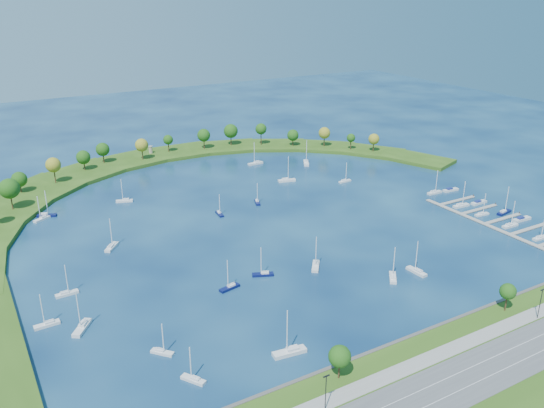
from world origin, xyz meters
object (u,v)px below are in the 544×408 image
moored_boat_0 (193,378)px  docked_boat_5 (522,219)px  moored_boat_1 (47,215)px  moored_boat_6 (290,351)px  moored_boat_13 (316,265)px  moored_boat_16 (112,246)px  moored_boat_20 (263,273)px  docked_boat_7 (504,212)px  moored_boat_2 (124,200)px  docked_boat_8 (461,205)px  docked_boat_2 (540,237)px  moored_boat_10 (47,323)px  harbor_tower (151,150)px  moored_boat_3 (42,218)px  docked_boat_9 (479,202)px  docked_boat_10 (434,192)px  docked_boat_6 (482,214)px  moored_boat_18 (257,201)px  docked_boat_4 (510,225)px  moored_boat_19 (306,162)px  moored_boat_7 (345,180)px  moored_boat_4 (162,351)px  moored_boat_14 (82,327)px  moored_boat_9 (393,277)px  moored_boat_17 (67,293)px  moored_boat_12 (220,213)px  docked_boat_11 (450,190)px  moored_boat_5 (287,180)px  moored_boat_15 (417,271)px  moored_boat_11 (230,287)px  dock_system (508,226)px  moored_boat_8 (256,163)px

moored_boat_0 → docked_boat_5: 170.88m
moored_boat_1 → moored_boat_6: bearing=-49.2°
moored_boat_13 → moored_boat_16: 81.56m
moored_boat_20 → docked_boat_7: 124.51m
moored_boat_2 → docked_boat_8: docked_boat_8 is taller
docked_boat_2 → moored_boat_10: bearing=170.9°
harbor_tower → moored_boat_3: 104.19m
moored_boat_0 → docked_boat_9: (168.62, 51.57, -0.19)m
moored_boat_1 → docked_boat_10: 186.02m
moored_boat_6 → docked_boat_6: size_ratio=1.38×
moored_boat_18 → docked_boat_4: bearing=65.0°
moored_boat_19 → docked_boat_8: moored_boat_19 is taller
harbor_tower → docked_boat_5: bearing=-58.8°
moored_boat_7 → docked_boat_2: 101.76m
moored_boat_4 → moored_boat_14: bearing=174.4°
moored_boat_0 → moored_boat_9: moored_boat_9 is taller
moored_boat_4 → moored_boat_17: bearing=158.7°
moored_boat_6 → moored_boat_10: size_ratio=1.29×
moored_boat_13 → moored_boat_12: bearing=-134.1°
harbor_tower → docked_boat_4: docked_boat_4 is taller
moored_boat_20 → moored_boat_1: bearing=-36.2°
moored_boat_19 → docked_boat_11: bearing=57.0°
moored_boat_18 → docked_boat_2: bearing=60.2°
harbor_tower → moored_boat_3: (-74.99, -72.24, -3.42)m
moored_boat_2 → docked_boat_8: bearing=168.0°
moored_boat_13 → moored_boat_14: 84.04m
moored_boat_3 → moored_boat_6: moored_boat_6 is taller
docked_boat_8 → docked_boat_9: size_ratio=1.40×
docked_boat_9 → moored_boat_5: bearing=127.8°
moored_boat_15 → moored_boat_4: bearing=86.0°
docked_boat_8 → moored_boat_14: bearing=-172.5°
docked_boat_10 → moored_boat_12: bearing=164.6°
moored_boat_1 → moored_boat_7: 148.72m
moored_boat_5 → moored_boat_0: bearing=-116.2°
docked_boat_10 → moored_boat_6: bearing=-150.4°
harbor_tower → moored_boat_6: size_ratio=0.31×
moored_boat_9 → moored_boat_11: moored_boat_9 is taller
moored_boat_7 → moored_boat_5: bearing=143.4°
moored_boat_20 → moored_boat_19: bearing=-106.5°
moored_boat_5 → docked_boat_5: size_ratio=1.45×
moored_boat_18 → docked_boat_6: (80.94, -64.82, 0.00)m
moored_boat_12 → moored_boat_20: bearing=-4.4°
moored_boat_16 → moored_boat_19: 140.96m
harbor_tower → moored_boat_12: (-3.96, -106.53, -3.45)m
moored_boat_16 → moored_boat_15: bearing=-90.8°
docked_boat_2 → docked_boat_10: docked_boat_10 is taller
dock_system → moored_boat_6: size_ratio=5.65×
moored_boat_11 → docked_boat_9: moored_boat_11 is taller
moored_boat_8 → moored_boat_10: bearing=38.1°
moored_boat_11 → moored_boat_6: bearing=76.1°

